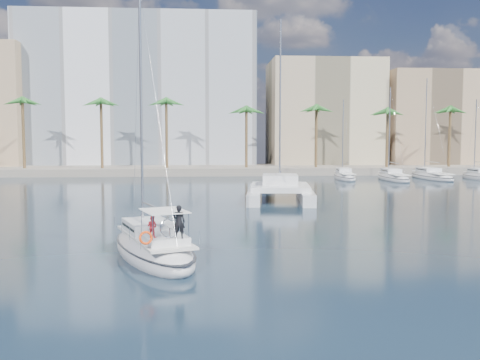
{
  "coord_description": "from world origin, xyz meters",
  "views": [
    {
      "loc": [
        -0.69,
        -28.92,
        6.31
      ],
      "look_at": [
        1.5,
        1.5,
        3.78
      ],
      "focal_mm": 40.0,
      "sensor_mm": 36.0,
      "label": 1
    }
  ],
  "objects": [
    {
      "name": "moored_yacht_c",
      "position": [
        33.0,
        47.0,
        0.0
      ],
      "size": [
        3.98,
        12.33,
        15.54
      ],
      "primitive_type": null,
      "rotation": [
        0.0,
        0.0,
        0.03
      ],
      "color": "silver",
      "rests_on": "ground"
    },
    {
      "name": "seagull",
      "position": [
        -4.49,
        0.42,
        1.01
      ],
      "size": [
        1.18,
        0.5,
        0.22
      ],
      "color": "silver",
      "rests_on": "ground"
    },
    {
      "name": "moored_yacht_a",
      "position": [
        20.0,
        47.0,
        0.0
      ],
      "size": [
        3.37,
        9.52,
        11.9
      ],
      "primitive_type": null,
      "rotation": [
        0.0,
        0.0,
        -0.07
      ],
      "color": "silver",
      "rests_on": "ground"
    },
    {
      "name": "palm_right",
      "position": [
        34.0,
        57.0,
        10.28
      ],
      "size": [
        3.6,
        3.6,
        12.3
      ],
      "color": "brown",
      "rests_on": "ground"
    },
    {
      "name": "building_tan_right",
      "position": [
        42.0,
        68.0,
        9.0
      ],
      "size": [
        18.0,
        12.0,
        18.0
      ],
      "primitive_type": "cube",
      "color": "tan",
      "rests_on": "ground"
    },
    {
      "name": "palm_centre",
      "position": [
        0.0,
        57.0,
        10.28
      ],
      "size": [
        3.6,
        3.6,
        12.3
      ],
      "color": "brown",
      "rests_on": "ground"
    },
    {
      "name": "building_beige",
      "position": [
        22.0,
        70.0,
        10.0
      ],
      "size": [
        20.0,
        14.0,
        20.0
      ],
      "primitive_type": "cube",
      "color": "#C0B08A",
      "rests_on": "ground"
    },
    {
      "name": "moored_yacht_b",
      "position": [
        26.5,
        45.0,
        0.0
      ],
      "size": [
        3.32,
        10.83,
        13.72
      ],
      "primitive_type": null,
      "rotation": [
        0.0,
        0.0,
        -0.02
      ],
      "color": "silver",
      "rests_on": "ground"
    },
    {
      "name": "main_sloop",
      "position": [
        -3.25,
        -1.18,
        0.49
      ],
      "size": [
        6.51,
        10.69,
        15.14
      ],
      "rotation": [
        0.0,
        0.0,
        0.35
      ],
      "color": "silver",
      "rests_on": "ground"
    },
    {
      "name": "ground",
      "position": [
        0.0,
        0.0,
        0.0
      ],
      "size": [
        160.0,
        160.0,
        0.0
      ],
      "primitive_type": "plane",
      "color": "black",
      "rests_on": "ground"
    },
    {
      "name": "quay",
      "position": [
        0.0,
        61.0,
        0.6
      ],
      "size": [
        120.0,
        14.0,
        1.2
      ],
      "primitive_type": "cube",
      "color": "gray",
      "rests_on": "ground"
    },
    {
      "name": "building_modern",
      "position": [
        -12.0,
        73.0,
        14.0
      ],
      "size": [
        42.0,
        16.0,
        28.0
      ],
      "primitive_type": "cube",
      "color": "white",
      "rests_on": "ground"
    },
    {
      "name": "catamaran",
      "position": [
        7.0,
        23.05,
        1.15
      ],
      "size": [
        7.65,
        12.98,
        17.91
      ],
      "rotation": [
        0.0,
        0.0,
        -0.13
      ],
      "color": "silver",
      "rests_on": "ground"
    }
  ]
}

